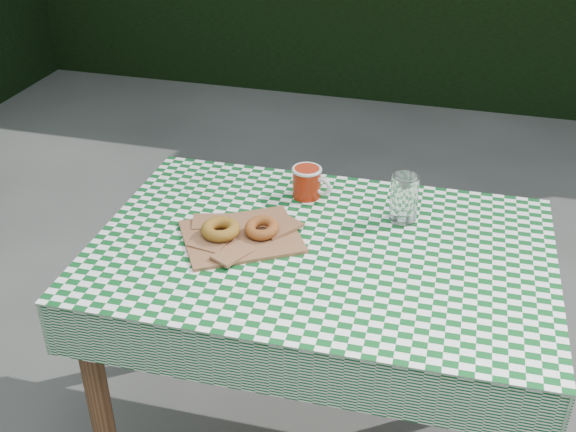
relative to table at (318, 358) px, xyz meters
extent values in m
plane|color=#484843|center=(0.16, 0.11, -0.38)|extent=(60.00, 60.00, 0.00)
cube|color=#522D1C|center=(0.00, 0.00, 0.00)|extent=(1.17, 0.79, 0.75)
cube|color=#0B4B1C|center=(0.00, 0.00, 0.38)|extent=(1.19, 0.81, 0.01)
cube|color=#986342|center=(-0.21, -0.02, 0.39)|extent=(0.37, 0.36, 0.02)
torus|color=#89601C|center=(-0.26, -0.04, 0.41)|extent=(0.11, 0.11, 0.03)
torus|color=brown|center=(-0.16, 0.00, 0.41)|extent=(0.11, 0.11, 0.03)
cylinder|color=white|center=(0.18, 0.18, 0.45)|extent=(0.08, 0.08, 0.13)
camera|label=1|loc=(0.31, -1.47, 1.37)|focal=43.54mm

